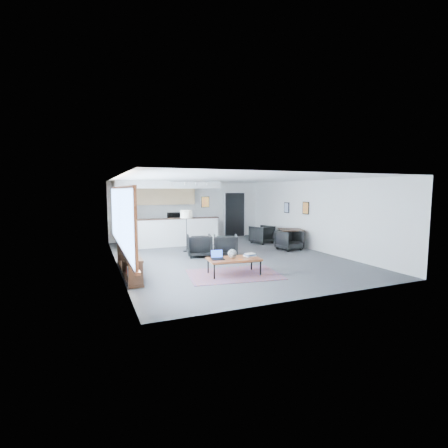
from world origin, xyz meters
name	(u,v)px	position (x,y,z in m)	size (l,w,h in m)	color
room	(227,218)	(0.00, 0.00, 1.30)	(7.02, 9.02, 2.62)	#47474A
window	(120,220)	(-3.46, -0.90, 1.46)	(0.10, 5.95, 1.66)	#8CBFFF
console	(129,262)	(-3.30, -1.05, 0.33)	(0.35, 3.00, 0.80)	black
kitchenette	(166,210)	(-1.20, 3.71, 1.38)	(4.20, 1.96, 2.60)	white
doorway	(234,214)	(2.30, 4.42, 1.07)	(1.10, 0.12, 2.15)	black
track_light	(190,182)	(-0.59, 2.20, 2.53)	(1.60, 0.07, 0.15)	silver
wall_art_lower	(306,208)	(3.47, 0.40, 1.55)	(0.03, 0.38, 0.48)	black
wall_art_upper	(287,208)	(3.47, 1.70, 1.50)	(0.03, 0.34, 0.44)	black
kilim_rug	(234,274)	(-0.73, -2.17, 0.01)	(2.59, 1.95, 0.01)	brown
coffee_table	(234,259)	(-0.73, -2.17, 0.41)	(1.43, 0.86, 0.45)	brown
laptop	(217,256)	(-1.17, -2.10, 0.51)	(0.36, 0.31, 0.24)	black
ceramic_pot	(232,254)	(-0.76, -2.14, 0.56)	(0.24, 0.24, 0.24)	gray
book_stack	(250,255)	(-0.24, -2.14, 0.49)	(0.33, 0.28, 0.09)	silver
coaster	(240,259)	(-0.64, -2.37, 0.45)	(0.14, 0.14, 0.01)	#E5590C
armchair_left	(199,244)	(-0.83, 0.43, 0.41)	(0.80, 0.75, 0.82)	black
armchair_right	(225,244)	(0.00, 0.13, 0.41)	(0.79, 0.74, 0.81)	black
floor_lamp	(186,216)	(-0.96, 1.50, 1.31)	(0.54, 0.54, 1.51)	black
dining_table	(291,231)	(3.00, 0.68, 0.66)	(1.11, 1.11, 0.73)	black
dining_chair_near	(290,241)	(2.68, 0.29, 0.35)	(0.68, 0.63, 0.69)	black
dining_chair_far	(262,235)	(2.46, 2.01, 0.35)	(0.68, 0.64, 0.70)	black
microwave	(175,215)	(-0.73, 4.15, 1.13)	(0.58, 0.32, 0.39)	black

